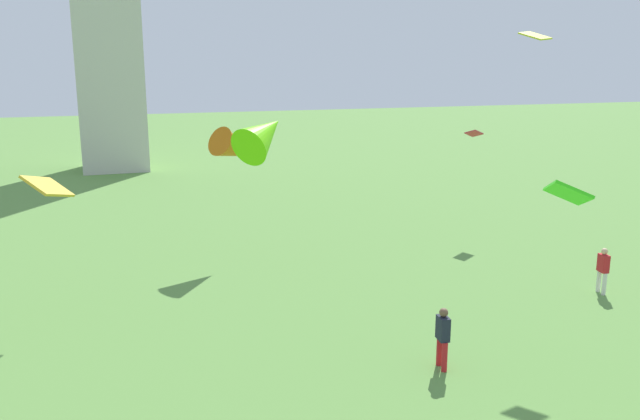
{
  "coord_description": "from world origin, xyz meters",
  "views": [
    {
      "loc": [
        -6.25,
        2.03,
        8.65
      ],
      "look_at": [
        0.21,
        20.11,
        4.34
      ],
      "focal_mm": 36.76,
      "sensor_mm": 36.0,
      "label": 1
    }
  ],
  "objects_px": {
    "person_1": "(443,335)",
    "kite_flying_7": "(234,149)",
    "person_0": "(603,268)",
    "kite_flying_0": "(474,133)",
    "kite_flying_5": "(568,193)",
    "kite_flying_4": "(264,134)",
    "kite_flying_6": "(535,36)",
    "kite_flying_3": "(48,186)"
  },
  "relations": [
    {
      "from": "person_0",
      "to": "kite_flying_5",
      "type": "distance_m",
      "value": 7.83
    },
    {
      "from": "kite_flying_4",
      "to": "kite_flying_7",
      "type": "bearing_deg",
      "value": -49.63
    },
    {
      "from": "kite_flying_5",
      "to": "kite_flying_6",
      "type": "xyz_separation_m",
      "value": [
        2.47,
        5.21,
        4.57
      ]
    },
    {
      "from": "kite_flying_5",
      "to": "kite_flying_7",
      "type": "bearing_deg",
      "value": 51.66
    },
    {
      "from": "person_0",
      "to": "kite_flying_6",
      "type": "bearing_deg",
      "value": 79.81
    },
    {
      "from": "kite_flying_7",
      "to": "kite_flying_6",
      "type": "bearing_deg",
      "value": -167.25
    },
    {
      "from": "person_1",
      "to": "kite_flying_5",
      "type": "distance_m",
      "value": 5.39
    },
    {
      "from": "kite_flying_4",
      "to": "kite_flying_5",
      "type": "xyz_separation_m",
      "value": [
        9.07,
        0.64,
        -2.08
      ]
    },
    {
      "from": "kite_flying_7",
      "to": "kite_flying_3",
      "type": "bearing_deg",
      "value": 94.41
    },
    {
      "from": "person_0",
      "to": "kite_flying_3",
      "type": "bearing_deg",
      "value": 88.95
    },
    {
      "from": "person_1",
      "to": "kite_flying_3",
      "type": "bearing_deg",
      "value": -119.59
    },
    {
      "from": "person_1",
      "to": "kite_flying_0",
      "type": "bearing_deg",
      "value": 153.17
    },
    {
      "from": "kite_flying_0",
      "to": "kite_flying_4",
      "type": "distance_m",
      "value": 21.14
    },
    {
      "from": "person_0",
      "to": "person_1",
      "type": "relative_size",
      "value": 0.97
    },
    {
      "from": "person_0",
      "to": "kite_flying_0",
      "type": "bearing_deg",
      "value": 9.27
    },
    {
      "from": "person_0",
      "to": "kite_flying_3",
      "type": "distance_m",
      "value": 20.43
    },
    {
      "from": "kite_flying_5",
      "to": "kite_flying_0",
      "type": "bearing_deg",
      "value": 4.27
    },
    {
      "from": "kite_flying_7",
      "to": "person_1",
      "type": "bearing_deg",
      "value": 159.95
    },
    {
      "from": "kite_flying_3",
      "to": "kite_flying_6",
      "type": "bearing_deg",
      "value": 109.53
    },
    {
      "from": "kite_flying_0",
      "to": "kite_flying_7",
      "type": "bearing_deg",
      "value": -28.75
    },
    {
      "from": "person_1",
      "to": "kite_flying_6",
      "type": "relative_size",
      "value": 1.64
    },
    {
      "from": "kite_flying_3",
      "to": "kite_flying_5",
      "type": "bearing_deg",
      "value": 89.81
    },
    {
      "from": "kite_flying_5",
      "to": "kite_flying_6",
      "type": "relative_size",
      "value": 1.75
    },
    {
      "from": "person_1",
      "to": "kite_flying_7",
      "type": "xyz_separation_m",
      "value": [
        -2.94,
        13.8,
        3.81
      ]
    },
    {
      "from": "person_1",
      "to": "kite_flying_5",
      "type": "xyz_separation_m",
      "value": [
        3.6,
        -0.47,
        3.99
      ]
    },
    {
      "from": "kite_flying_0",
      "to": "kite_flying_5",
      "type": "distance_m",
      "value": 15.32
    },
    {
      "from": "person_1",
      "to": "kite_flying_4",
      "type": "xyz_separation_m",
      "value": [
        -5.47,
        -1.11,
        6.06
      ]
    },
    {
      "from": "kite_flying_3",
      "to": "kite_flying_7",
      "type": "xyz_separation_m",
      "value": [
        7.63,
        5.64,
        0.26
      ]
    },
    {
      "from": "kite_flying_4",
      "to": "kite_flying_5",
      "type": "relative_size",
      "value": 0.89
    },
    {
      "from": "kite_flying_0",
      "to": "kite_flying_5",
      "type": "bearing_deg",
      "value": 39.15
    },
    {
      "from": "person_0",
      "to": "kite_flying_3",
      "type": "height_order",
      "value": "kite_flying_3"
    },
    {
      "from": "kite_flying_0",
      "to": "kite_flying_3",
      "type": "bearing_deg",
      "value": -12.78
    },
    {
      "from": "kite_flying_3",
      "to": "kite_flying_4",
      "type": "distance_m",
      "value": 10.87
    },
    {
      "from": "kite_flying_4",
      "to": "kite_flying_5",
      "type": "height_order",
      "value": "kite_flying_4"
    },
    {
      "from": "person_1",
      "to": "kite_flying_0",
      "type": "height_order",
      "value": "kite_flying_0"
    },
    {
      "from": "person_1",
      "to": "kite_flying_0",
      "type": "xyz_separation_m",
      "value": [
        9.53,
        13.65,
        4.08
      ]
    },
    {
      "from": "kite_flying_3",
      "to": "kite_flying_6",
      "type": "distance_m",
      "value": 17.71
    },
    {
      "from": "person_0",
      "to": "kite_flying_4",
      "type": "distance_m",
      "value": 16.37
    },
    {
      "from": "kite_flying_4",
      "to": "kite_flying_6",
      "type": "height_order",
      "value": "kite_flying_6"
    },
    {
      "from": "person_0",
      "to": "kite_flying_6",
      "type": "relative_size",
      "value": 1.6
    },
    {
      "from": "kite_flying_5",
      "to": "kite_flying_6",
      "type": "bearing_deg",
      "value": 1.64
    },
    {
      "from": "kite_flying_0",
      "to": "kite_flying_7",
      "type": "distance_m",
      "value": 12.47
    }
  ]
}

